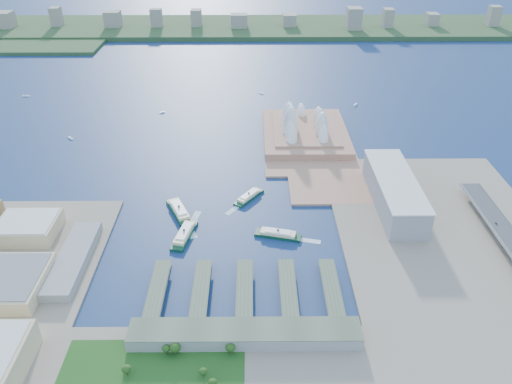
{
  "coord_description": "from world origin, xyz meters",
  "views": [
    {
      "loc": [
        22.2,
        -437.07,
        338.04
      ],
      "look_at": [
        26.29,
        85.15,
        18.0
      ],
      "focal_mm": 35.0,
      "sensor_mm": 36.0,
      "label": 1
    }
  ],
  "objects_px": {
    "ferry_d": "(278,233)",
    "ferry_b": "(249,195)",
    "car_c": "(496,223)",
    "ferry_a": "(179,209)",
    "ferry_c": "(184,233)",
    "opera_house": "(306,118)",
    "toaster_building": "(394,192)"
  },
  "relations": [
    {
      "from": "opera_house",
      "to": "ferry_a",
      "type": "distance_m",
      "value": 275.58
    },
    {
      "from": "opera_house",
      "to": "car_c",
      "type": "xyz_separation_m",
      "value": [
        191.0,
        -260.58,
        -16.51
      ]
    },
    {
      "from": "ferry_d",
      "to": "ferry_c",
      "type": "bearing_deg",
      "value": 103.89
    },
    {
      "from": "toaster_building",
      "to": "ferry_a",
      "type": "distance_m",
      "value": 262.67
    },
    {
      "from": "toaster_building",
      "to": "ferry_a",
      "type": "height_order",
      "value": "toaster_building"
    },
    {
      "from": "ferry_b",
      "to": "car_c",
      "type": "relative_size",
      "value": 11.09
    },
    {
      "from": "ferry_b",
      "to": "car_c",
      "type": "distance_m",
      "value": 290.09
    },
    {
      "from": "ferry_c",
      "to": "car_c",
      "type": "relative_size",
      "value": 12.99
    },
    {
      "from": "toaster_building",
      "to": "ferry_a",
      "type": "xyz_separation_m",
      "value": [
        -261.89,
        -13.8,
        -14.77
      ]
    },
    {
      "from": "car_c",
      "to": "ferry_b",
      "type": "bearing_deg",
      "value": 164.01
    },
    {
      "from": "ferry_c",
      "to": "ferry_d",
      "type": "xyz_separation_m",
      "value": [
        105.91,
        0.04,
        -0.47
      ]
    },
    {
      "from": "ferry_a",
      "to": "car_c",
      "type": "xyz_separation_m",
      "value": [
        362.89,
        -46.77,
        9.77
      ]
    },
    {
      "from": "opera_house",
      "to": "ferry_c",
      "type": "distance_m",
      "value": 308.13
    },
    {
      "from": "car_c",
      "to": "ferry_d",
      "type": "bearing_deg",
      "value": -179.72
    },
    {
      "from": "toaster_building",
      "to": "car_c",
      "type": "bearing_deg",
      "value": -30.95
    },
    {
      "from": "opera_house",
      "to": "car_c",
      "type": "height_order",
      "value": "opera_house"
    },
    {
      "from": "toaster_building",
      "to": "opera_house",
      "type": "bearing_deg",
      "value": 114.23
    },
    {
      "from": "ferry_c",
      "to": "car_c",
      "type": "height_order",
      "value": "car_c"
    },
    {
      "from": "opera_house",
      "to": "ferry_d",
      "type": "xyz_separation_m",
      "value": [
        -54.35,
        -261.79,
        -27.04
      ]
    },
    {
      "from": "ferry_c",
      "to": "ferry_d",
      "type": "relative_size",
      "value": 1.09
    },
    {
      "from": "ferry_a",
      "to": "opera_house",
      "type": "bearing_deg",
      "value": 26.72
    },
    {
      "from": "ferry_b",
      "to": "ferry_c",
      "type": "xyz_separation_m",
      "value": [
        -72.59,
        -81.09,
        0.8
      ]
    },
    {
      "from": "ferry_c",
      "to": "car_c",
      "type": "xyz_separation_m",
      "value": [
        351.26,
        1.26,
        10.06
      ]
    },
    {
      "from": "ferry_d",
      "to": "ferry_a",
      "type": "bearing_deg",
      "value": 81.66
    },
    {
      "from": "ferry_b",
      "to": "ferry_d",
      "type": "height_order",
      "value": "ferry_d"
    },
    {
      "from": "ferry_c",
      "to": "car_c",
      "type": "distance_m",
      "value": 351.4
    },
    {
      "from": "ferry_d",
      "to": "car_c",
      "type": "height_order",
      "value": "car_c"
    },
    {
      "from": "ferry_b",
      "to": "car_c",
      "type": "height_order",
      "value": "car_c"
    },
    {
      "from": "ferry_a",
      "to": "car_c",
      "type": "height_order",
      "value": "car_c"
    },
    {
      "from": "ferry_d",
      "to": "ferry_b",
      "type": "bearing_deg",
      "value": 36.21
    },
    {
      "from": "opera_house",
      "to": "car_c",
      "type": "relative_size",
      "value": 40.68
    },
    {
      "from": "ferry_a",
      "to": "ferry_d",
      "type": "distance_m",
      "value": 126.96
    }
  ]
}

